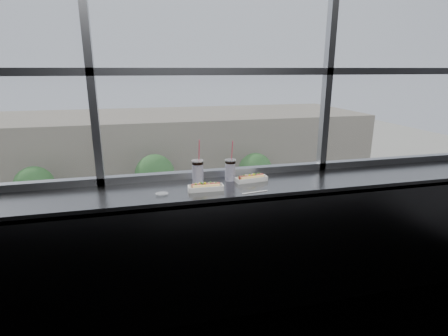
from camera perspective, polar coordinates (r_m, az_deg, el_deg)
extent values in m
plane|color=black|center=(3.33, -0.79, -10.37)|extent=(6.00, 0.00, 6.00)
plane|color=silver|center=(3.01, -1.01, 21.20)|extent=(6.00, 0.00, 6.00)
cube|color=slate|center=(2.88, 0.41, -3.42)|extent=(6.00, 0.55, 0.06)
cube|color=slate|center=(2.87, 1.67, -14.92)|extent=(6.00, 0.04, 1.04)
cube|color=white|center=(2.76, -2.99, -3.59)|extent=(0.28, 0.10, 0.01)
cube|color=white|center=(2.75, -2.99, -3.22)|extent=(0.28, 0.10, 0.04)
cylinder|color=#E5BA61|center=(2.75, -2.99, -3.07)|extent=(0.21, 0.05, 0.05)
cylinder|color=maroon|center=(2.74, -3.00, -2.81)|extent=(0.22, 0.04, 0.03)
cube|color=white|center=(2.98, 4.47, -2.11)|extent=(0.28, 0.12, 0.01)
cube|color=white|center=(2.97, 4.48, -1.77)|extent=(0.28, 0.12, 0.04)
cylinder|color=#E5BA61|center=(2.97, 4.48, -1.63)|extent=(0.21, 0.07, 0.05)
cylinder|color=maroon|center=(2.97, 4.49, -1.40)|extent=(0.22, 0.06, 0.03)
cylinder|color=white|center=(2.91, -4.30, -0.69)|extent=(0.09, 0.09, 0.19)
cylinder|color=black|center=(2.89, -4.33, 0.88)|extent=(0.10, 0.10, 0.02)
cylinder|color=silver|center=(2.88, -4.34, 1.17)|extent=(0.10, 0.10, 0.01)
cylinder|color=#DF3B56|center=(2.86, -4.09, 2.78)|extent=(0.01, 0.05, 0.20)
cylinder|color=white|center=(2.97, 1.04, -0.41)|extent=(0.09, 0.09, 0.17)
cylinder|color=black|center=(2.95, 1.05, 1.02)|extent=(0.09, 0.09, 0.02)
cylinder|color=silver|center=(2.95, 1.05, 1.29)|extent=(0.09, 0.09, 0.01)
cylinder|color=#DF3B56|center=(2.92, 1.32, 2.76)|extent=(0.01, 0.05, 0.18)
cylinder|color=white|center=(2.71, 5.08, -3.95)|extent=(0.21, 0.04, 0.01)
ellipsoid|color=silver|center=(2.69, -10.13, -4.11)|extent=(0.10, 0.07, 0.02)
plane|color=#BAB5A4|center=(48.20, -12.40, -0.11)|extent=(120.00, 120.00, 0.00)
cube|color=black|center=(26.34, -10.78, -13.92)|extent=(80.00, 10.00, 0.06)
cube|color=#BAB5A4|center=(33.54, -11.58, -7.22)|extent=(80.00, 6.00, 0.04)
cube|color=gray|center=(41.90, -12.49, 3.12)|extent=(50.00, 14.00, 8.00)
imported|color=#363130|center=(30.45, -27.94, -8.93)|extent=(3.48, 6.95, 2.23)
imported|color=beige|center=(31.89, 10.28, -6.07)|extent=(3.20, 7.05, 2.31)
imported|color=#46469C|center=(26.97, 22.62, -11.72)|extent=(2.99, 6.19, 2.00)
imported|color=maroon|center=(29.73, -3.99, -7.56)|extent=(3.56, 7.05, 2.26)
imported|color=#BC6530|center=(22.40, -14.65, -16.95)|extent=(2.67, 6.01, 1.98)
imported|color=black|center=(23.03, -26.50, -17.16)|extent=(3.08, 6.35, 2.05)
imported|color=#66605B|center=(33.91, -1.68, -4.57)|extent=(0.74, 0.98, 2.21)
imported|color=#66605B|center=(33.47, 3.99, -4.90)|extent=(0.73, 0.97, 2.19)
cylinder|color=#47382B|center=(34.27, -28.06, -6.15)|extent=(0.25, 0.25, 2.47)
sphere|color=#428939|center=(33.56, -28.56, -2.55)|extent=(3.29, 3.29, 3.29)
cylinder|color=#47382B|center=(33.06, -10.98, -5.05)|extent=(0.27, 0.27, 2.69)
sphere|color=#428939|center=(32.27, -11.21, -0.95)|extent=(3.59, 3.59, 3.59)
cylinder|color=#47382B|center=(34.76, 5.06, -3.93)|extent=(0.25, 0.25, 2.49)
sphere|color=#428939|center=(34.05, 5.15, -0.32)|extent=(3.32, 3.32, 3.32)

